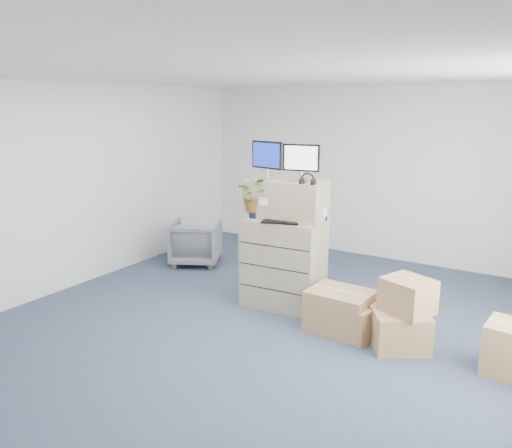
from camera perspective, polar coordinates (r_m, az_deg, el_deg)
The scene contains 16 objects.
ground at distance 5.74m, azimuth 0.32°, elevation -12.29°, with size 7.00×7.00×0.00m, color #29384B.
wall_back at distance 8.43m, azimuth 13.01°, elevation 5.70°, with size 6.00×0.02×2.80m, color silver.
filing_cabinet_lower at distance 6.27m, azimuth 3.17°, elevation -4.48°, with size 0.96×0.59×1.12m, color #998C6A.
filing_cabinet_upper at distance 6.12m, azimuth 3.48°, elevation 2.81°, with size 0.96×0.48×0.48m, color #998C6A.
monitor_left at distance 6.12m, azimuth 1.26°, elevation 7.56°, with size 0.47×0.22×0.46m.
monitor_right at distance 5.95m, azimuth 5.18°, elevation 7.22°, with size 0.45×0.20×0.44m.
headphones at distance 5.78m, azimuth 5.91°, elevation 5.01°, with size 0.17×0.17×0.02m, color black.
keyboard at distance 5.95m, azimuth 2.85°, elevation 0.26°, with size 0.45×0.19×0.02m, color black.
mouse at distance 5.92m, azimuth 5.88°, elevation 0.21°, with size 0.11×0.07×0.04m, color silver.
water_bottle at distance 6.08m, azimuth 4.12°, elevation 1.87°, with size 0.09×0.09×0.30m, color #9C9EA4.
phone_dock at distance 6.15m, azimuth 2.76°, elevation 1.00°, with size 0.06×0.05×0.13m.
external_drive at distance 6.09m, azimuth 6.81°, elevation 0.69°, with size 0.23×0.17×0.07m, color black.
tissue_box at distance 6.02m, azimuth 6.70°, elevation 1.37°, with size 0.26×0.13×0.10m, color #3E89D5.
potted_plant at distance 6.12m, azimuth -0.09°, elevation 2.85°, with size 0.45×0.49×0.43m.
office_chair at distance 8.02m, azimuth -6.88°, elevation -1.86°, with size 0.74×0.69×0.76m, color #58595D.
cardboard_boxes at distance 5.54m, azimuth 16.43°, elevation -10.84°, with size 2.58×0.76×0.76m.
Camera 1 is at (2.70, -4.40, 2.50)m, focal length 35.00 mm.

